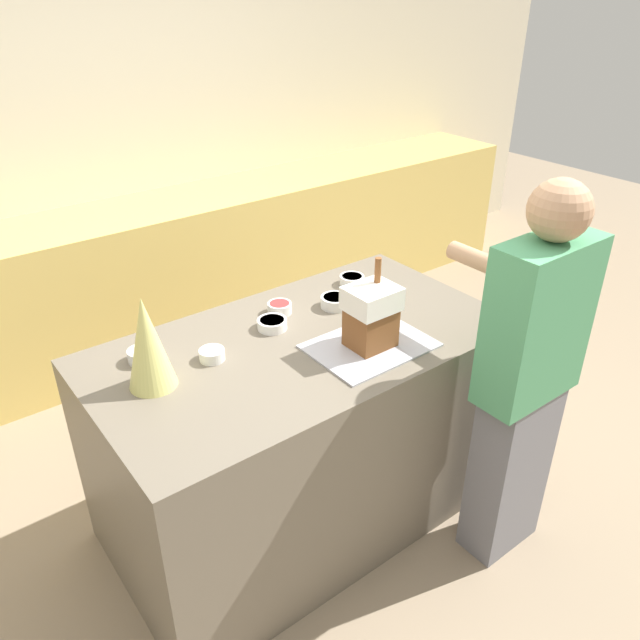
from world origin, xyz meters
The scene contains 14 objects.
ground_plane centered at (0.00, 0.00, 0.00)m, with size 12.00×12.00×0.00m, color gray.
wall_back centered at (0.00, 2.09, 1.30)m, with size 8.00×0.05×2.60m.
back_cabinet_block centered at (0.00, 1.77, 0.46)m, with size 6.00×0.60×0.92m.
kitchen_island centered at (0.00, 0.00, 0.45)m, with size 1.62×0.89×0.89m.
baking_tray centered at (0.18, -0.19, 0.90)m, with size 0.45×0.33×0.01m.
gingerbread_house centered at (0.18, -0.19, 1.03)m, with size 0.18×0.16×0.34m.
decorative_tree centered at (-0.58, 0.07, 1.06)m, with size 0.17×0.17×0.34m.
candy_bowl_center_rear centered at (-0.55, 0.24, 0.92)m, with size 0.10×0.10×0.05m.
candy_bowl_near_tray_right centered at (0.47, 0.26, 0.92)m, with size 0.11×0.11×0.04m.
candy_bowl_beside_tree centered at (-0.34, 0.09, 0.92)m, with size 0.09×0.09×0.04m.
candy_bowl_far_left centered at (-0.04, 0.15, 0.92)m, with size 0.12×0.12×0.04m.
candy_bowl_far_right centered at (0.28, 0.14, 0.92)m, with size 0.12×0.12×0.05m.
candy_bowl_near_tray_left centered at (0.06, 0.24, 0.92)m, with size 0.10×0.10×0.05m.
person centered at (0.57, -0.63, 0.82)m, with size 0.41×0.52×1.58m.
Camera 1 is at (-1.19, -1.68, 2.14)m, focal length 35.00 mm.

